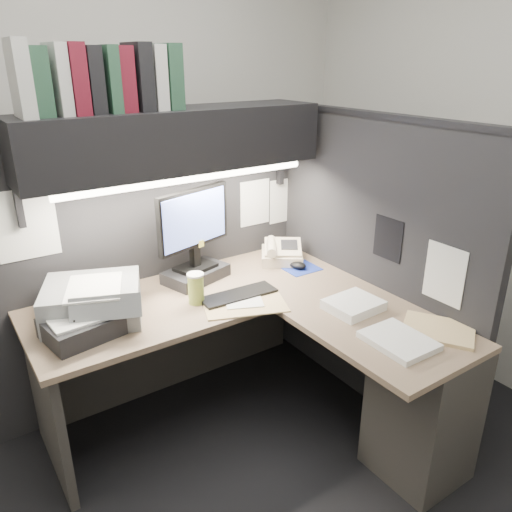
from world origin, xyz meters
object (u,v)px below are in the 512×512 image
Objects in this scene: desk at (311,372)px; printer at (93,301)px; monitor at (195,245)px; keyboard at (239,295)px; coffee_cup at (196,289)px; notebook_stack at (81,326)px; telephone at (282,253)px; overhead_shelf at (176,140)px.

desk is 1.10m from printer.
keyboard is (0.08, -0.31, -0.20)m from monitor.
coffee_cup is 0.49× the size of notebook_stack.
notebook_stack is at bearing -176.86° from monitor.
coffee_cup is (-0.13, -0.25, -0.13)m from monitor.
printer is (-1.16, -0.07, 0.04)m from telephone.
desk is 1.33m from overhead_shelf.
overhead_shelf is at bearing 136.81° from monitor.
overhead_shelf reaches higher than coffee_cup.
monitor is (0.06, -0.03, -0.56)m from overhead_shelf.
coffee_cup is at bearing -128.49° from telephone.
monitor is 0.76m from notebook_stack.
coffee_cup is (-0.37, 0.47, 0.36)m from desk.
overhead_shelf reaches higher than keyboard.
keyboard reaches higher than desk.
keyboard is 0.23m from coffee_cup.
notebook_stack is (-0.70, -0.25, -0.16)m from monitor.
printer is at bearing 54.35° from notebook_stack.
keyboard is 2.71× the size of coffee_cup.
monitor reaches higher than keyboard.
coffee_cup is at bearing -0.08° from notebook_stack.
printer is at bearing 163.83° from coffee_cup.
printer is (-0.84, 0.61, 0.37)m from desk.
notebook_stack reaches higher than desk.
printer is (-0.60, -0.11, -0.12)m from monitor.
notebook_stack is (-1.26, -0.20, -0.00)m from telephone.
monitor is at bearing 19.39° from notebook_stack.
coffee_cup is 0.34× the size of printer.
desk is 5.54× the size of notebook_stack.
telephone is 0.72m from coffee_cup.
desk is at bearing -68.21° from overhead_shelf.
telephone is at bearing 16.58° from coffee_cup.
coffee_cup is at bearing -133.96° from monitor.
keyboard is 0.93× the size of printer.
keyboard is at bearing -17.05° from coffee_cup.
desk is at bearing -80.44° from telephone.
telephone is at bearing -20.46° from monitor.
overhead_shelf is 3.58× the size of printer.
monitor is at bearing 107.38° from keyboard.
desk is 4.21× the size of keyboard.
telephone is 1.17m from printer.
desk is at bearing -14.07° from printer.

